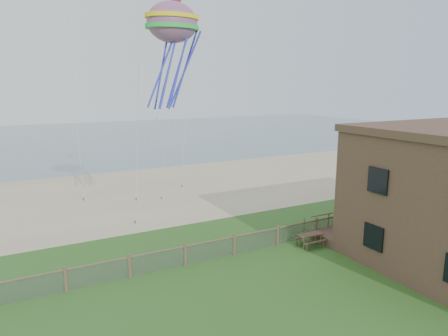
# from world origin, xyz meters

# --- Properties ---
(ground) EXTENTS (160.00, 160.00, 0.00)m
(ground) POSITION_xyz_m (0.00, 0.00, 0.00)
(ground) COLOR #30591E
(ground) RESTS_ON ground
(sand_beach) EXTENTS (72.00, 20.00, 0.02)m
(sand_beach) POSITION_xyz_m (0.00, 22.00, 0.00)
(sand_beach) COLOR tan
(sand_beach) RESTS_ON ground
(ocean) EXTENTS (160.00, 68.00, 0.02)m
(ocean) POSITION_xyz_m (0.00, 66.00, 0.00)
(ocean) COLOR slate
(ocean) RESTS_ON ground
(chainlink_fence) EXTENTS (36.20, 0.20, 1.25)m
(chainlink_fence) POSITION_xyz_m (0.00, 6.00, 0.55)
(chainlink_fence) COLOR #4D392B
(chainlink_fence) RESTS_ON ground
(motel_deck) EXTENTS (15.00, 2.00, 0.50)m
(motel_deck) POSITION_xyz_m (13.00, 5.00, 0.25)
(motel_deck) COLOR brown
(motel_deck) RESTS_ON ground
(picnic_table) EXTENTS (1.60, 1.21, 0.67)m
(picnic_table) POSITION_xyz_m (4.69, 5.00, 0.34)
(picnic_table) COLOR brown
(picnic_table) RESTS_ON ground
(octopus_kite) EXTENTS (3.67, 2.87, 6.85)m
(octopus_kite) POSITION_xyz_m (-1.54, 10.92, 11.43)
(octopus_kite) COLOR #F33B26
(kite_red) EXTENTS (1.88, 1.95, 2.20)m
(kite_red) POSITION_xyz_m (0.48, 15.00, 15.17)
(kite_red) COLOR #C52247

